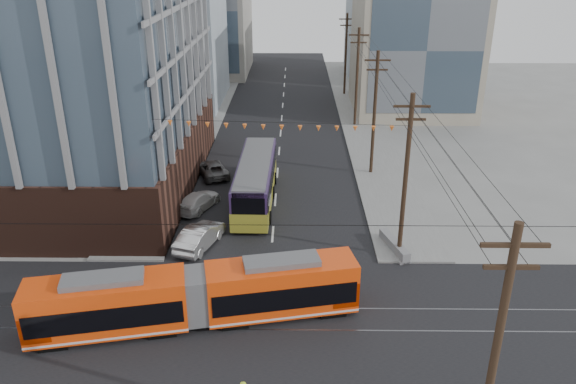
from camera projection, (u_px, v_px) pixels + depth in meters
The scene contains 13 objects.
ground at pixel (262, 368), 27.35m from camera, with size 160.00×160.00×0.00m, color slate.
bg_bldg_nw_near at pixel (150, 32), 71.63m from camera, with size 18.00×16.00×18.00m, color #8C99A5.
bg_bldg_ne_near at pixel (414, 46), 68.02m from camera, with size 14.00×14.00×16.00m, color gray.
bg_bldg_nw_far at pixel (198, 9), 89.54m from camera, with size 16.00×18.00×20.00m, color gray.
bg_bldg_ne_far at pixel (401, 32), 86.74m from camera, with size 16.00×16.00×14.00m, color #8C99A5.
utility_pole_near at pixel (493, 363), 19.57m from camera, with size 0.30×0.30×11.00m, color black.
utility_pole_far at pixel (346, 55), 76.43m from camera, with size 0.30×0.30×11.00m, color black.
streetcar at pixel (197, 297), 30.01m from camera, with size 17.48×2.46×3.37m, color #F0400B, non-canonical shape.
city_bus at pixel (256, 181), 44.80m from camera, with size 2.70×12.47×3.53m, color #321F49, non-canonical shape.
parked_car_silver at pixel (200, 236), 38.22m from camera, with size 1.68×4.81×1.58m, color silver.
parked_car_white at pixel (198, 201), 43.87m from camera, with size 1.89×4.64×1.35m, color silver.
parked_car_grey at pixel (212, 169), 50.27m from camera, with size 2.19×4.75×1.32m, color #5B5B5B.
jersey_barrier at pixel (394, 246), 37.85m from camera, with size 0.85×3.79×0.76m, color gray.
Camera 1 is at (1.50, -21.64, 18.79)m, focal length 35.00 mm.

